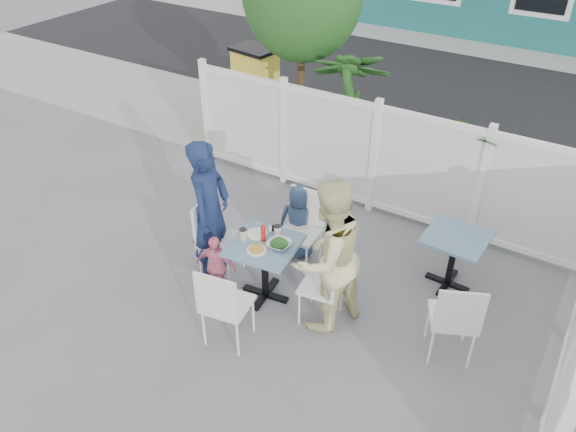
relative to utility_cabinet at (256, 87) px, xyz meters
The scene contains 27 objects.
ground 5.01m from the utility_cabinet, 53.59° to the right, with size 80.00×80.00×0.00m, color slate.
near_sidewalk 3.03m from the utility_cabinet, ahead, with size 24.00×2.60×0.01m, color gray.
street 4.63m from the utility_cabinet, 49.88° to the left, with size 24.00×5.00×0.01m, color black.
far_sidewalk 7.26m from the utility_cabinet, 65.92° to the left, with size 24.00×1.60×0.01m, color gray.
fence_back 3.45m from the utility_cabinet, 27.68° to the right, with size 5.86×0.08×1.60m.
utility_cabinet is the anchor object (origin of this frame).
potted_shrub_a 2.53m from the utility_cabinet, 21.07° to the right, with size 1.15×1.15×2.05m, color #194416.
potted_shrub_b 4.59m from the utility_cabinet, 12.59° to the right, with size 1.37×1.19×1.52m, color #194416.
main_table 4.82m from the utility_cabinet, 54.51° to the right, with size 0.80×0.80×0.76m.
spare_table 5.24m from the utility_cabinet, 29.84° to the right, with size 0.71×0.71×0.72m.
chair_left 4.37m from the utility_cabinet, 62.21° to the right, with size 0.51×0.53×1.01m.
chair_right 5.30m from the utility_cabinet, 47.25° to the right, with size 0.48×0.49×0.96m.
chair_back 4.23m from the utility_cabinet, 47.90° to the right, with size 0.47×0.46×1.00m.
chair_near 5.55m from the utility_cabinet, 59.08° to the right, with size 0.52×0.51×1.01m.
chair_spare 6.17m from the utility_cabinet, 37.21° to the right, with size 0.60×0.59×1.01m.
man 4.38m from the utility_cabinet, 62.44° to the right, with size 0.65×0.43×1.78m, color #162248.
woman 5.30m from the utility_cabinet, 47.56° to the right, with size 0.86×0.67×1.78m, color #D2C14E.
boy 4.09m from the utility_cabinet, 48.23° to the right, with size 0.50×0.32×1.02m, color navy.
toddler 4.80m from the utility_cabinet, 61.17° to the right, with size 0.49×0.20×0.83m, color pink.
plate_main 4.94m from the utility_cabinet, 55.50° to the right, with size 0.22×0.22×0.01m, color white.
plate_side 4.64m from the utility_cabinet, 55.43° to the right, with size 0.23×0.23×0.02m, color white.
salad_bowl 4.89m from the utility_cabinet, 52.61° to the right, with size 0.25×0.25×0.06m, color white.
coffee_cup_a 4.72m from the utility_cabinet, 57.26° to the right, with size 0.08×0.08×0.12m, color beige.
coffee_cup_b 4.67m from the utility_cabinet, 52.62° to the right, with size 0.08×0.08×0.11m, color beige.
ketchup_bottle 4.77m from the utility_cabinet, 54.57° to the right, with size 0.06×0.06×0.19m, color red.
salt_shaker 4.60m from the utility_cabinet, 53.54° to the right, with size 0.03×0.03×0.07m, color white.
pepper_shaker 4.59m from the utility_cabinet, 53.11° to the right, with size 0.03×0.03×0.07m, color black.
Camera 1 is at (2.65, -3.96, 4.50)m, focal length 35.00 mm.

